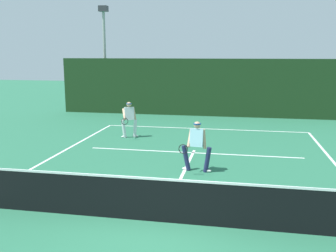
{
  "coord_description": "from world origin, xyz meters",
  "views": [
    {
      "loc": [
        1.65,
        -7.66,
        3.69
      ],
      "look_at": [
        -0.95,
        5.98,
        1.0
      ],
      "focal_mm": 40.39,
      "sensor_mm": 36.0,
      "label": 1
    }
  ],
  "objects": [
    {
      "name": "ground_plane",
      "position": [
        0.0,
        0.0,
        0.0
      ],
      "size": [
        80.0,
        80.0,
        0.0
      ],
      "primitive_type": "plane",
      "color": "#286A4A"
    },
    {
      "name": "court_line_baseline_far",
      "position": [
        0.0,
        10.67,
        0.0
      ],
      "size": [
        9.81,
        0.1,
        0.01
      ],
      "primitive_type": "cube",
      "color": "white",
      "rests_on": "ground_plane"
    },
    {
      "name": "court_line_service",
      "position": [
        0.0,
        6.02,
        0.0
      ],
      "size": [
        8.0,
        0.1,
        0.01
      ],
      "primitive_type": "cube",
      "color": "white",
      "rests_on": "ground_plane"
    },
    {
      "name": "court_line_centre",
      "position": [
        0.0,
        3.2,
        0.0
      ],
      "size": [
        0.1,
        6.4,
        0.01
      ],
      "primitive_type": "cube",
      "color": "white",
      "rests_on": "ground_plane"
    },
    {
      "name": "tennis_net",
      "position": [
        0.0,
        0.0,
        0.52
      ],
      "size": [
        10.75,
        0.09,
        1.06
      ],
      "color": "#1E4723",
      "rests_on": "ground_plane"
    },
    {
      "name": "player_near",
      "position": [
        0.37,
        3.81,
        0.88
      ],
      "size": [
        0.98,
        0.83,
        1.61
      ],
      "rotation": [
        0.0,
        0.0,
        3.02
      ],
      "color": "#1E234C",
      "rests_on": "ground_plane"
    },
    {
      "name": "player_far",
      "position": [
        -3.11,
        8.12,
        0.87
      ],
      "size": [
        0.74,
        0.93,
        1.59
      ],
      "rotation": [
        0.0,
        0.0,
        3.57
      ],
      "color": "silver",
      "rests_on": "ground_plane"
    },
    {
      "name": "tennis_ball",
      "position": [
        0.85,
        2.21,
        0.03
      ],
      "size": [
        0.07,
        0.07,
        0.07
      ],
      "primitive_type": "sphere",
      "color": "#D1E033",
      "rests_on": "ground_plane"
    },
    {
      "name": "tennis_ball_extra",
      "position": [
        -4.15,
        1.08,
        0.03
      ],
      "size": [
        0.07,
        0.07,
        0.07
      ],
      "primitive_type": "sphere",
      "color": "#D1E033",
      "rests_on": "ground_plane"
    },
    {
      "name": "back_fence_windscreen",
      "position": [
        0.0,
        14.56,
        1.69
      ],
      "size": [
        18.43,
        0.12,
        3.37
      ],
      "primitive_type": "cube",
      "color": "#1B371A",
      "rests_on": "ground_plane"
    },
    {
      "name": "light_pole",
      "position": [
        -7.07,
        16.09,
        4.13
      ],
      "size": [
        0.55,
        0.44,
        6.64
      ],
      "color": "#9EA39E",
      "rests_on": "ground_plane"
    }
  ]
}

